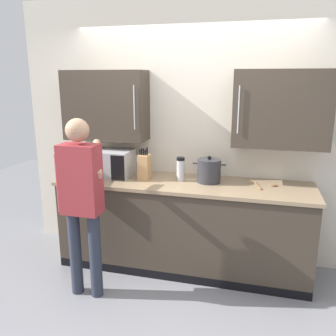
# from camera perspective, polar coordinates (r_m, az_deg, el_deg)

# --- Properties ---
(ground_plane) EXTENTS (9.52, 9.52, 0.00)m
(ground_plane) POSITION_cam_1_polar(r_m,az_deg,el_deg) (3.31, -0.67, -22.03)
(ground_plane) COLOR gray
(back_wall_tiled) EXTENTS (3.84, 0.44, 2.80)m
(back_wall_tiled) POSITION_cam_1_polar(r_m,az_deg,el_deg) (3.76, 3.70, 6.96)
(back_wall_tiled) COLOR beige
(back_wall_tiled) RESTS_ON ground_plane
(counter_unit) EXTENTS (2.59, 0.70, 0.94)m
(counter_unit) POSITION_cam_1_polar(r_m,az_deg,el_deg) (3.72, 2.46, -9.29)
(counter_unit) COLOR #3D3328
(counter_unit) RESTS_ON ground_plane
(microwave_oven) EXTENTS (0.53, 0.72, 0.28)m
(microwave_oven) POSITION_cam_1_polar(r_m,az_deg,el_deg) (3.82, -10.18, 0.83)
(microwave_oven) COLOR #B7BABF
(microwave_oven) RESTS_ON counter_unit
(wooden_spoon) EXTENTS (0.23, 0.25, 0.02)m
(wooden_spoon) POSITION_cam_1_polar(r_m,az_deg,el_deg) (3.55, 15.62, -2.72)
(wooden_spoon) COLOR brown
(wooden_spoon) RESTS_ON counter_unit
(knife_block) EXTENTS (0.11, 0.15, 0.34)m
(knife_block) POSITION_cam_1_polar(r_m,az_deg,el_deg) (3.63, -3.86, 0.22)
(knife_block) COLOR tan
(knife_block) RESTS_ON counter_unit
(stock_pot) EXTENTS (0.34, 0.24, 0.27)m
(stock_pot) POSITION_cam_1_polar(r_m,az_deg,el_deg) (3.54, 6.70, -0.44)
(stock_pot) COLOR #2D2D33
(stock_pot) RESTS_ON counter_unit
(thermos_flask) EXTENTS (0.08, 0.08, 0.25)m
(thermos_flask) POSITION_cam_1_polar(r_m,az_deg,el_deg) (3.57, 2.06, -0.16)
(thermos_flask) COLOR #B7BABF
(thermos_flask) RESTS_ON counter_unit
(person_figure) EXTENTS (0.44, 0.57, 1.64)m
(person_figure) POSITION_cam_1_polar(r_m,az_deg,el_deg) (3.16, -13.94, -4.17)
(person_figure) COLOR #282D3D
(person_figure) RESTS_ON ground_plane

